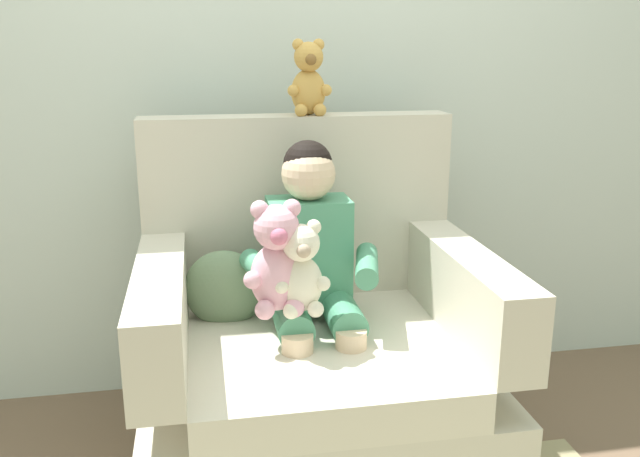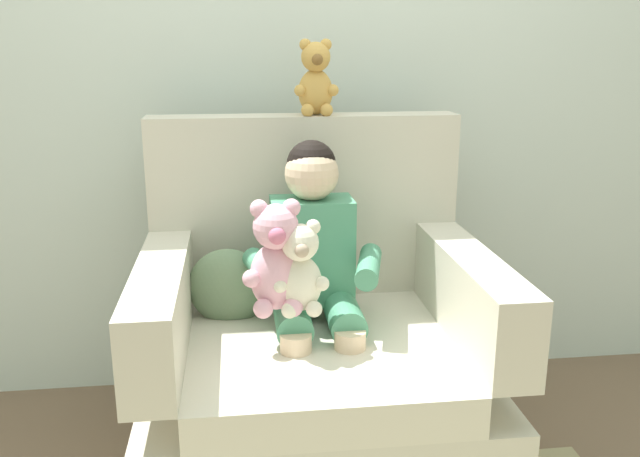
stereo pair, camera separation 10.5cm
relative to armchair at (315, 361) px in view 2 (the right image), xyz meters
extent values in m
cube|color=silver|center=(0.00, 0.63, 0.95)|extent=(6.00, 0.10, 2.60)
cube|color=beige|center=(0.00, -0.05, -0.17)|extent=(1.06, 0.91, 0.35)
cube|color=beige|center=(0.00, -0.12, 0.06)|extent=(0.78, 0.77, 0.12)
cube|color=beige|center=(0.00, 0.33, 0.44)|extent=(1.06, 0.14, 0.63)
cube|color=beige|center=(-0.46, -0.12, 0.25)|extent=(0.14, 0.77, 0.26)
cube|color=beige|center=(0.46, -0.12, 0.25)|extent=(0.14, 0.77, 0.26)
cube|color=#4C9370|center=(0.00, 0.09, 0.35)|extent=(0.26, 0.16, 0.34)
sphere|color=beige|center=(0.00, 0.09, 0.60)|extent=(0.17, 0.17, 0.17)
sphere|color=black|center=(0.00, 0.10, 0.62)|extent=(0.16, 0.16, 0.16)
cylinder|color=#4C9370|center=(-0.08, -0.04, 0.18)|extent=(0.11, 0.26, 0.11)
cylinder|color=beige|center=(-0.08, -0.17, 0.03)|extent=(0.09, 0.09, 0.30)
cylinder|color=#4C9370|center=(0.08, -0.04, 0.18)|extent=(0.11, 0.26, 0.11)
cylinder|color=beige|center=(0.08, -0.17, 0.03)|extent=(0.09, 0.09, 0.30)
cylinder|color=#4C9370|center=(-0.16, -0.03, 0.33)|extent=(0.13, 0.27, 0.07)
cylinder|color=#4C9370|center=(0.16, -0.03, 0.33)|extent=(0.13, 0.27, 0.07)
ellipsoid|color=#EAA8BC|center=(-0.13, -0.11, 0.33)|extent=(0.16, 0.13, 0.20)
sphere|color=#EAA8BC|center=(-0.13, -0.12, 0.49)|extent=(0.13, 0.13, 0.13)
sphere|color=#CC6684|center=(-0.13, -0.18, 0.48)|extent=(0.05, 0.05, 0.05)
sphere|color=#EAA8BC|center=(-0.17, -0.11, 0.54)|extent=(0.05, 0.05, 0.05)
sphere|color=#EAA8BC|center=(-0.20, -0.15, 0.34)|extent=(0.05, 0.05, 0.05)
sphere|color=#EAA8BC|center=(-0.17, -0.17, 0.26)|extent=(0.06, 0.06, 0.06)
sphere|color=#EAA8BC|center=(-0.08, -0.11, 0.54)|extent=(0.05, 0.05, 0.05)
sphere|color=#EAA8BC|center=(-0.05, -0.15, 0.34)|extent=(0.05, 0.05, 0.05)
sphere|color=#EAA8BC|center=(-0.08, -0.17, 0.26)|extent=(0.06, 0.06, 0.06)
ellipsoid|color=silver|center=(-0.06, -0.13, 0.31)|extent=(0.13, 0.11, 0.17)
sphere|color=silver|center=(-0.06, -0.14, 0.44)|extent=(0.11, 0.11, 0.11)
sphere|color=tan|center=(-0.06, -0.19, 0.43)|extent=(0.04, 0.04, 0.04)
sphere|color=silver|center=(-0.10, -0.13, 0.49)|extent=(0.04, 0.04, 0.04)
sphere|color=silver|center=(-0.12, -0.16, 0.32)|extent=(0.04, 0.04, 0.04)
sphere|color=silver|center=(-0.10, -0.18, 0.25)|extent=(0.05, 0.05, 0.05)
sphere|color=silver|center=(-0.02, -0.13, 0.49)|extent=(0.04, 0.04, 0.04)
sphere|color=silver|center=(0.00, -0.16, 0.32)|extent=(0.04, 0.04, 0.04)
sphere|color=silver|center=(-0.02, -0.18, 0.25)|extent=(0.05, 0.05, 0.05)
ellipsoid|color=gold|center=(0.04, 0.33, 0.83)|extent=(0.12, 0.10, 0.15)
sphere|color=gold|center=(0.04, 0.32, 0.94)|extent=(0.10, 0.10, 0.10)
sphere|color=brown|center=(0.04, 0.28, 0.94)|extent=(0.04, 0.04, 0.04)
sphere|color=gold|center=(0.01, 0.33, 0.98)|extent=(0.04, 0.04, 0.04)
sphere|color=gold|center=(-0.01, 0.31, 0.84)|extent=(0.04, 0.04, 0.04)
sphere|color=gold|center=(0.01, 0.29, 0.77)|extent=(0.04, 0.04, 0.04)
sphere|color=gold|center=(0.08, 0.33, 0.98)|extent=(0.04, 0.04, 0.04)
sphere|color=gold|center=(0.10, 0.31, 0.84)|extent=(0.04, 0.04, 0.04)
sphere|color=gold|center=(0.07, 0.29, 0.77)|extent=(0.04, 0.04, 0.04)
ellipsoid|color=slate|center=(-0.27, 0.12, 0.22)|extent=(0.27, 0.15, 0.26)
camera|label=1|loc=(-0.34, -1.95, 1.00)|focal=37.81mm
camera|label=2|loc=(-0.23, -1.96, 1.00)|focal=37.81mm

